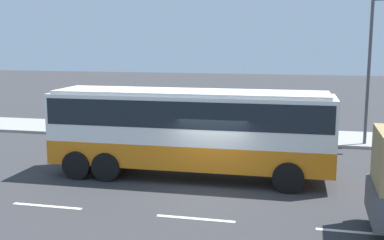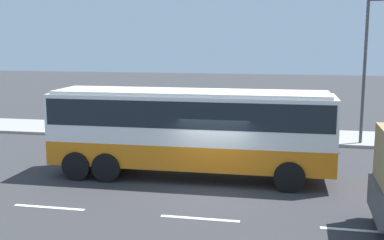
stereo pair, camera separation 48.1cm
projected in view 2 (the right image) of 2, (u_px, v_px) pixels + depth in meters
The scene contains 7 objects.
ground_plane at pixel (213, 188), 17.32m from camera, with size 120.00×120.00×0.00m, color #333335.
sidewalk_curb at pixel (241, 134), 26.79m from camera, with size 80.00×4.00×0.15m, color gray.
lane_centreline at pixel (119, 212), 14.84m from camera, with size 27.64×0.16×0.01m.
coach_bus at pixel (190, 124), 18.34m from camera, with size 10.78×2.73×3.38m.
pedestrian_near_curb at pixel (163, 115), 27.23m from camera, with size 0.32×0.32×1.61m.
pedestrian_at_crossing at pixel (231, 115), 26.78m from camera, with size 0.32×0.32×1.72m.
street_lamp at pixel (370, 60), 23.56m from camera, with size 2.08×0.24×7.18m.
Camera 2 is at (2.57, -16.50, 5.26)m, focal length 44.92 mm.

